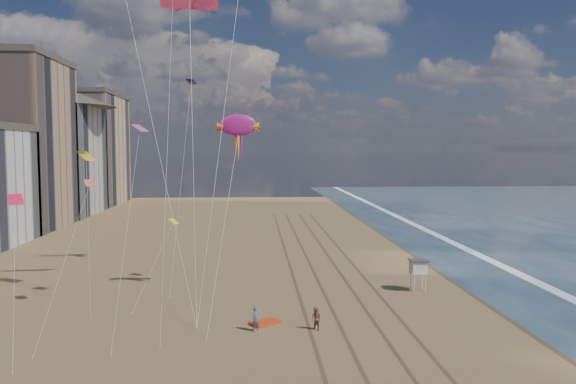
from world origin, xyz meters
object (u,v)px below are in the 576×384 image
Objects in this scene: kite_flyer_a at (256,319)px; kite_flyer_b at (316,319)px; lifeguard_stand at (418,267)px; grounded_kite at (265,322)px; show_kite at (238,126)px.

kite_flyer_b is at bearing -33.01° from kite_flyer_a.
lifeguard_stand is 1.39× the size of grounded_kite.
show_kite is 10.90× the size of kite_flyer_b.
kite_flyer_b is (-10.89, -10.86, -1.44)m from lifeguard_stand.
show_kite reaches higher than kite_flyer_b.
lifeguard_stand is at bearing -4.60° from grounded_kite.
kite_flyer_a is (-15.35, -10.79, -1.38)m from lifeguard_stand.
grounded_kite is at bearing -74.89° from show_kite.
lifeguard_stand is 0.16× the size of show_kite.
lifeguard_stand is 17.40m from grounded_kite.
kite_flyer_a reaches higher than kite_flyer_b.
grounded_kite is 1.98m from kite_flyer_a.
lifeguard_stand reaches higher than grounded_kite.
show_kite is at bearing 68.67° from grounded_kite.
show_kite is (-16.82, -1.11, 13.20)m from lifeguard_stand.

